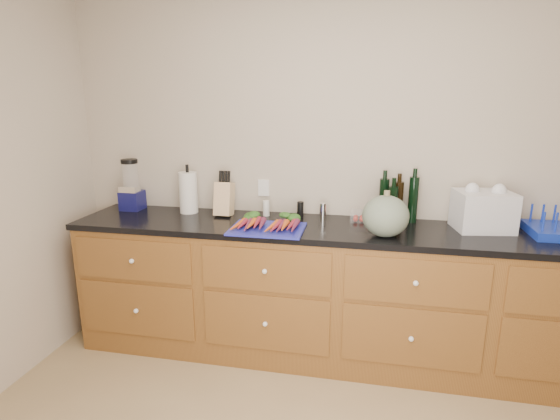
% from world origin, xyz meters
% --- Properties ---
extents(wall_back, '(4.10, 0.05, 2.60)m').
position_xyz_m(wall_back, '(0.00, 1.62, 1.30)').
color(wall_back, '#BDAF9C').
rests_on(wall_back, ground).
extents(cabinets, '(3.60, 0.64, 0.90)m').
position_xyz_m(cabinets, '(0.00, 1.30, 0.45)').
color(cabinets, brown).
rests_on(cabinets, ground).
extents(countertop, '(3.64, 0.62, 0.04)m').
position_xyz_m(countertop, '(0.00, 1.30, 0.92)').
color(countertop, black).
rests_on(countertop, cabinets).
extents(cutting_board, '(0.47, 0.36, 0.01)m').
position_xyz_m(cutting_board, '(-0.47, 1.14, 0.95)').
color(cutting_board, '#2227A2').
rests_on(cutting_board, countertop).
extents(carrots, '(0.42, 0.31, 0.06)m').
position_xyz_m(carrots, '(-0.47, 1.18, 0.98)').
color(carrots, '#D75219').
rests_on(carrots, cutting_board).
extents(squash, '(0.28, 0.28, 0.25)m').
position_xyz_m(squash, '(0.26, 1.15, 1.07)').
color(squash, '#546454').
rests_on(squash, countertop).
extents(blender_appliance, '(0.15, 0.15, 0.38)m').
position_xyz_m(blender_appliance, '(-1.59, 1.46, 1.11)').
color(blender_appliance, '#10114D').
rests_on(blender_appliance, countertop).
extents(paper_towel, '(0.13, 0.13, 0.30)m').
position_xyz_m(paper_towel, '(-1.14, 1.46, 1.09)').
color(paper_towel, silver).
rests_on(paper_towel, countertop).
extents(knife_block, '(0.12, 0.12, 0.24)m').
position_xyz_m(knife_block, '(-0.85, 1.44, 1.06)').
color(knife_block, tan).
rests_on(knife_block, countertop).
extents(grinder_salt, '(0.05, 0.05, 0.11)m').
position_xyz_m(grinder_salt, '(-0.56, 1.48, 0.99)').
color(grinder_salt, white).
rests_on(grinder_salt, countertop).
extents(grinder_pepper, '(0.05, 0.05, 0.11)m').
position_xyz_m(grinder_pepper, '(-0.31, 1.48, 1.00)').
color(grinder_pepper, black).
rests_on(grinder_pepper, countertop).
extents(canister_chrome, '(0.05, 0.05, 0.11)m').
position_xyz_m(canister_chrome, '(-0.15, 1.48, 1.00)').
color(canister_chrome, white).
rests_on(canister_chrome, countertop).
extents(tomato_box, '(0.15, 0.12, 0.07)m').
position_xyz_m(tomato_box, '(0.12, 1.47, 0.98)').
color(tomato_box, white).
rests_on(tomato_box, countertop).
extents(bottles, '(0.26, 0.13, 0.31)m').
position_xyz_m(bottles, '(0.35, 1.51, 1.08)').
color(bottles, black).
rests_on(bottles, countertop).
extents(grocery_bag, '(0.38, 0.32, 0.25)m').
position_xyz_m(grocery_bag, '(0.88, 1.42, 1.06)').
color(grocery_bag, white).
rests_on(grocery_bag, countertop).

